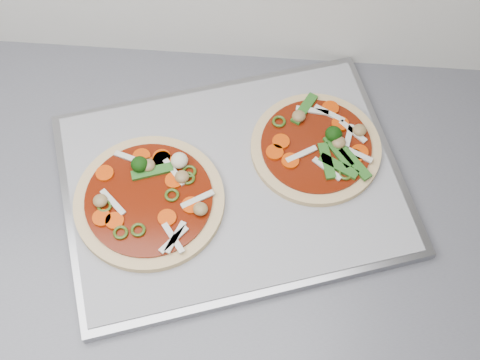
{
  "coord_description": "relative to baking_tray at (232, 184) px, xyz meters",
  "views": [
    {
      "loc": [
        0.75,
        0.9,
        1.73
      ],
      "look_at": [
        0.72,
        1.36,
        0.93
      ],
      "focal_mm": 50.0,
      "sensor_mm": 36.0,
      "label": 1
    }
  ],
  "objects": [
    {
      "name": "pizza_right",
      "position": [
        0.12,
        0.06,
        0.02
      ],
      "size": [
        0.26,
        0.26,
        0.03
      ],
      "rotation": [
        0.0,
        0.0,
        0.59
      ],
      "color": "tan",
      "rests_on": "parchment"
    },
    {
      "name": "baking_tray",
      "position": [
        0.0,
        0.0,
        0.0
      ],
      "size": [
        0.55,
        0.48,
        0.02
      ],
      "primitive_type": "cube",
      "rotation": [
        0.0,
        0.0,
        0.33
      ],
      "color": "gray",
      "rests_on": "countertop"
    },
    {
      "name": "parchment",
      "position": [
        0.0,
        0.0,
        0.01
      ],
      "size": [
        0.53,
        0.45,
        0.0
      ],
      "primitive_type": "cube",
      "rotation": [
        0.0,
        0.0,
        0.32
      ],
      "color": "gray",
      "rests_on": "baking_tray"
    },
    {
      "name": "pizza_left",
      "position": [
        -0.11,
        -0.04,
        0.02
      ],
      "size": [
        0.28,
        0.28,
        0.03
      ],
      "rotation": [
        0.0,
        0.0,
        0.54
      ],
      "color": "tan",
      "rests_on": "parchment"
    }
  ]
}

